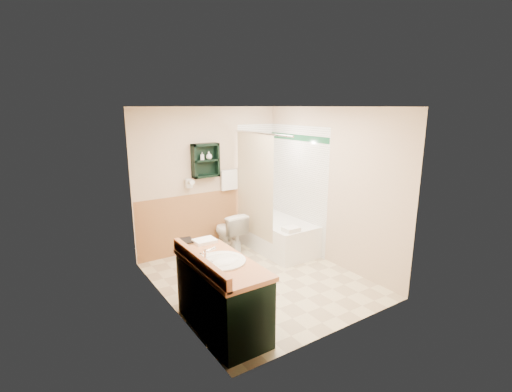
# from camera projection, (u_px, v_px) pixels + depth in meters

# --- Properties ---
(floor) EXTENTS (3.00, 3.00, 0.00)m
(floor) POSITION_uv_depth(u_px,v_px,m) (259.00, 280.00, 5.28)
(floor) COLOR beige
(floor) RESTS_ON ground
(back_wall) EXTENTS (2.60, 0.04, 2.40)m
(back_wall) POSITION_uv_depth(u_px,v_px,m) (209.00, 180.00, 6.23)
(back_wall) COLOR beige
(back_wall) RESTS_ON ground
(left_wall) EXTENTS (0.04, 3.00, 2.40)m
(left_wall) POSITION_uv_depth(u_px,v_px,m) (164.00, 213.00, 4.29)
(left_wall) COLOR beige
(left_wall) RESTS_ON ground
(right_wall) EXTENTS (0.04, 3.00, 2.40)m
(right_wall) POSITION_uv_depth(u_px,v_px,m) (330.00, 187.00, 5.70)
(right_wall) COLOR beige
(right_wall) RESTS_ON ground
(ceiling) EXTENTS (2.60, 3.00, 0.04)m
(ceiling) POSITION_uv_depth(u_px,v_px,m) (259.00, 105.00, 4.71)
(ceiling) COLOR white
(ceiling) RESTS_ON back_wall
(wainscot_left) EXTENTS (2.98, 2.98, 1.00)m
(wainscot_left) POSITION_uv_depth(u_px,v_px,m) (171.00, 268.00, 4.47)
(wainscot_left) COLOR #BE784D
(wainscot_left) RESTS_ON left_wall
(wainscot_back) EXTENTS (2.58, 2.58, 1.00)m
(wainscot_back) POSITION_uv_depth(u_px,v_px,m) (211.00, 220.00, 6.36)
(wainscot_back) COLOR #BE784D
(wainscot_back) RESTS_ON back_wall
(mirror_frame) EXTENTS (1.30, 1.30, 1.00)m
(mirror_frame) POSITION_uv_depth(u_px,v_px,m) (186.00, 197.00, 3.80)
(mirror_frame) COLOR brown
(mirror_frame) RESTS_ON left_wall
(mirror_glass) EXTENTS (1.20, 1.20, 0.90)m
(mirror_glass) POSITION_uv_depth(u_px,v_px,m) (187.00, 197.00, 3.80)
(mirror_glass) COLOR white
(mirror_glass) RESTS_ON left_wall
(tile_right) EXTENTS (1.50, 1.50, 2.10)m
(tile_right) POSITION_uv_depth(u_px,v_px,m) (297.00, 188.00, 6.32)
(tile_right) COLOR white
(tile_right) RESTS_ON right_wall
(tile_back) EXTENTS (0.95, 0.95, 2.10)m
(tile_back) POSITION_uv_depth(u_px,v_px,m) (261.00, 182.00, 6.77)
(tile_back) COLOR white
(tile_back) RESTS_ON back_wall
(tile_accent) EXTENTS (1.50, 1.50, 0.10)m
(tile_accent) POSITION_uv_depth(u_px,v_px,m) (298.00, 138.00, 6.12)
(tile_accent) COLOR #154B2C
(tile_accent) RESTS_ON right_wall
(wall_shelf) EXTENTS (0.45, 0.15, 0.55)m
(wall_shelf) POSITION_uv_depth(u_px,v_px,m) (206.00, 160.00, 6.00)
(wall_shelf) COLOR black
(wall_shelf) RESTS_ON back_wall
(hair_dryer) EXTENTS (0.10, 0.24, 0.18)m
(hair_dryer) POSITION_uv_depth(u_px,v_px,m) (189.00, 183.00, 5.94)
(hair_dryer) COLOR silver
(hair_dryer) RESTS_ON back_wall
(towel_bar) EXTENTS (0.40, 0.06, 0.40)m
(towel_bar) POSITION_uv_depth(u_px,v_px,m) (229.00, 170.00, 6.32)
(towel_bar) COLOR white
(towel_bar) RESTS_ON back_wall
(curtain_rod) EXTENTS (0.03, 1.60, 0.03)m
(curtain_rod) POSITION_uv_depth(u_px,v_px,m) (260.00, 133.00, 5.70)
(curtain_rod) COLOR silver
(curtain_rod) RESTS_ON back_wall
(shower_curtain) EXTENTS (1.05, 1.05, 1.70)m
(shower_curtain) POSITION_uv_depth(u_px,v_px,m) (254.00, 185.00, 6.04)
(shower_curtain) COLOR beige
(shower_curtain) RESTS_ON curtain_rod
(vanity) EXTENTS (0.59, 1.26, 0.80)m
(vanity) POSITION_uv_depth(u_px,v_px,m) (222.00, 296.00, 4.03)
(vanity) COLOR black
(vanity) RESTS_ON ground
(bathtub) EXTENTS (0.78, 1.50, 0.52)m
(bathtub) POSITION_uv_depth(u_px,v_px,m) (276.00, 234.00, 6.39)
(bathtub) COLOR white
(bathtub) RESTS_ON ground
(toilet) EXTENTS (0.40, 0.70, 0.68)m
(toilet) POSITION_uv_depth(u_px,v_px,m) (229.00, 232.00, 6.23)
(toilet) COLOR white
(toilet) RESTS_ON ground
(counter_towel) EXTENTS (0.26, 0.20, 0.04)m
(counter_towel) POSITION_uv_depth(u_px,v_px,m) (205.00, 241.00, 4.48)
(counter_towel) COLOR white
(counter_towel) RESTS_ON vanity
(vanity_book) EXTENTS (0.17, 0.05, 0.23)m
(vanity_book) POSITION_uv_depth(u_px,v_px,m) (178.00, 234.00, 4.45)
(vanity_book) COLOR black
(vanity_book) RESTS_ON vanity
(tub_towel) EXTENTS (0.24, 0.20, 0.07)m
(tub_towel) POSITION_uv_depth(u_px,v_px,m) (291.00, 229.00, 5.71)
(tub_towel) COLOR white
(tub_towel) RESTS_ON bathtub
(soap_bottle_a) EXTENTS (0.10, 0.14, 0.06)m
(soap_bottle_a) POSITION_uv_depth(u_px,v_px,m) (202.00, 158.00, 5.95)
(soap_bottle_a) COLOR white
(soap_bottle_a) RESTS_ON wall_shelf
(soap_bottle_b) EXTENTS (0.13, 0.15, 0.10)m
(soap_bottle_b) POSITION_uv_depth(u_px,v_px,m) (209.00, 156.00, 6.01)
(soap_bottle_b) COLOR white
(soap_bottle_b) RESTS_ON wall_shelf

